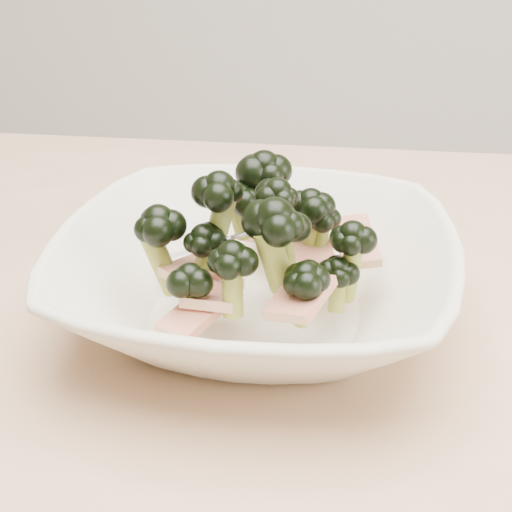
# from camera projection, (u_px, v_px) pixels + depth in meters

# --- Properties ---
(dining_table) EXTENTS (1.20, 0.80, 0.75)m
(dining_table) POSITION_uv_depth(u_px,v_px,m) (364.00, 436.00, 0.55)
(dining_table) COLOR tan
(dining_table) RESTS_ON ground
(broccoli_dish) EXTENTS (0.29, 0.29, 0.12)m
(broccoli_dish) POSITION_uv_depth(u_px,v_px,m) (256.00, 271.00, 0.50)
(broccoli_dish) COLOR beige
(broccoli_dish) RESTS_ON dining_table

